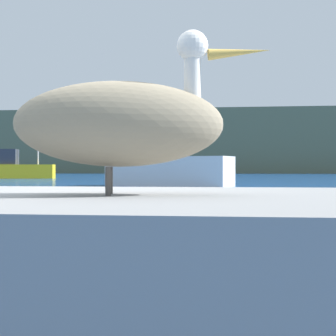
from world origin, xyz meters
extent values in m
plane|color=#194C93|center=(0.00, 0.00, 0.00)|extent=(260.00, 260.00, 0.00)
cube|color=#5B664C|center=(0.00, 73.45, 4.56)|extent=(140.00, 11.09, 9.12)
cube|color=gray|center=(0.66, -0.70, 0.34)|extent=(2.88, 2.24, 0.68)
ellipsoid|color=gray|center=(0.66, -0.70, 1.05)|extent=(1.15, 0.68, 0.44)
cylinder|color=white|center=(1.03, -0.63, 1.26)|extent=(0.09, 0.09, 0.29)
sphere|color=white|center=(1.03, -0.63, 1.46)|extent=(0.16, 0.16, 0.16)
cone|color=gold|center=(1.27, -0.58, 1.43)|extent=(0.34, 0.12, 0.09)
cylinder|color=#4C4742|center=(0.59, -0.62, 0.76)|extent=(0.03, 0.03, 0.14)
cylinder|color=#4C4742|center=(0.62, -0.79, 0.76)|extent=(0.03, 0.03, 0.14)
cube|color=yellow|center=(-15.11, 34.42, 0.53)|extent=(6.28, 2.94, 1.06)
cube|color=#2D333D|center=(-15.84, 34.27, 1.64)|extent=(2.26, 1.81, 1.17)
cylinder|color=#B2B2B2|center=(-13.34, 34.79, 2.40)|extent=(0.12, 0.12, 2.68)
cube|color=white|center=(-1.44, 19.40, 0.65)|extent=(5.85, 3.34, 1.30)
cube|color=silver|center=(-1.94, 19.57, 1.87)|extent=(1.84, 1.67, 1.14)
cylinder|color=#B2B2B2|center=(-3.04, 19.93, 2.88)|extent=(0.12, 0.12, 3.15)
camera|label=1|loc=(1.22, -3.31, 0.82)|focal=55.28mm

